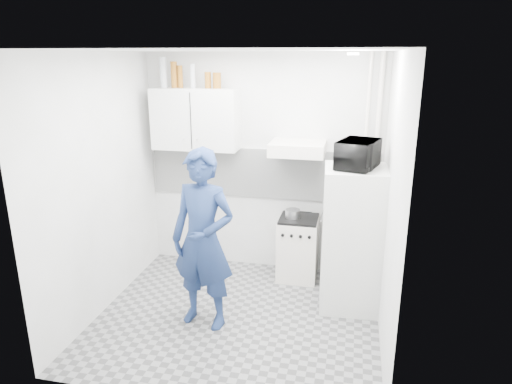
# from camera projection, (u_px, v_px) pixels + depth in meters

# --- Properties ---
(floor) EXTENTS (2.80, 2.80, 0.00)m
(floor) POSITION_uv_depth(u_px,v_px,m) (238.00, 317.00, 4.65)
(floor) COLOR slate
(floor) RESTS_ON ground
(ceiling) EXTENTS (2.80, 2.80, 0.00)m
(ceiling) POSITION_uv_depth(u_px,v_px,m) (234.00, 50.00, 3.90)
(ceiling) COLOR white
(ceiling) RESTS_ON wall_back
(wall_back) EXTENTS (2.80, 0.00, 2.80)m
(wall_back) POSITION_uv_depth(u_px,v_px,m) (262.00, 165.00, 5.45)
(wall_back) COLOR silver
(wall_back) RESTS_ON floor
(wall_left) EXTENTS (0.00, 2.60, 2.60)m
(wall_left) POSITION_uv_depth(u_px,v_px,m) (101.00, 186.00, 4.56)
(wall_left) COLOR silver
(wall_left) RESTS_ON floor
(wall_right) EXTENTS (0.00, 2.60, 2.60)m
(wall_right) POSITION_uv_depth(u_px,v_px,m) (390.00, 205.00, 3.99)
(wall_right) COLOR silver
(wall_right) RESTS_ON floor
(person) EXTENTS (0.70, 0.52, 1.76)m
(person) POSITION_uv_depth(u_px,v_px,m) (203.00, 240.00, 4.32)
(person) COLOR navy
(person) RESTS_ON floor
(stove) EXTENTS (0.46, 0.46, 0.73)m
(stove) POSITION_uv_depth(u_px,v_px,m) (298.00, 249.00, 5.38)
(stove) COLOR silver
(stove) RESTS_ON floor
(fridge) EXTENTS (0.66, 0.66, 1.50)m
(fridge) POSITION_uv_depth(u_px,v_px,m) (352.00, 238.00, 4.70)
(fridge) COLOR silver
(fridge) RESTS_ON floor
(stove_top) EXTENTS (0.44, 0.44, 0.03)m
(stove_top) POSITION_uv_depth(u_px,v_px,m) (299.00, 219.00, 5.28)
(stove_top) COLOR black
(stove_top) RESTS_ON stove
(saucepan) EXTENTS (0.17, 0.17, 0.09)m
(saucepan) POSITION_uv_depth(u_px,v_px,m) (293.00, 213.00, 5.27)
(saucepan) COLOR silver
(saucepan) RESTS_ON stove_top
(microwave) EXTENTS (0.57, 0.46, 0.27)m
(microwave) POSITION_uv_depth(u_px,v_px,m) (358.00, 154.00, 4.44)
(microwave) COLOR black
(microwave) RESTS_ON fridge
(bottle_a) EXTENTS (0.08, 0.08, 0.34)m
(bottle_a) POSITION_uv_depth(u_px,v_px,m) (163.00, 72.00, 5.20)
(bottle_a) COLOR #B2B7BC
(bottle_a) RESTS_ON upper_cabinet
(bottle_b) EXTENTS (0.08, 0.08, 0.29)m
(bottle_b) POSITION_uv_depth(u_px,v_px,m) (174.00, 75.00, 5.18)
(bottle_b) COLOR brown
(bottle_b) RESTS_ON upper_cabinet
(bottle_c) EXTENTS (0.06, 0.06, 0.25)m
(bottle_c) POSITION_uv_depth(u_px,v_px,m) (180.00, 77.00, 5.17)
(bottle_c) COLOR brown
(bottle_c) RESTS_ON upper_cabinet
(bottle_d) EXTENTS (0.06, 0.06, 0.27)m
(bottle_d) POSITION_uv_depth(u_px,v_px,m) (193.00, 76.00, 5.14)
(bottle_d) COLOR #B2B7BC
(bottle_d) RESTS_ON upper_cabinet
(canister_a) EXTENTS (0.07, 0.07, 0.18)m
(canister_a) POSITION_uv_depth(u_px,v_px,m) (208.00, 80.00, 5.12)
(canister_a) COLOR brown
(canister_a) RESTS_ON upper_cabinet
(canister_b) EXTENTS (0.09, 0.09, 0.18)m
(canister_b) POSITION_uv_depth(u_px,v_px,m) (217.00, 80.00, 5.10)
(canister_b) COLOR brown
(canister_b) RESTS_ON upper_cabinet
(upper_cabinet) EXTENTS (1.00, 0.35, 0.70)m
(upper_cabinet) POSITION_uv_depth(u_px,v_px,m) (196.00, 119.00, 5.28)
(upper_cabinet) COLOR silver
(upper_cabinet) RESTS_ON wall_back
(range_hood) EXTENTS (0.60, 0.50, 0.14)m
(range_hood) POSITION_uv_depth(u_px,v_px,m) (298.00, 148.00, 5.04)
(range_hood) COLOR silver
(range_hood) RESTS_ON wall_back
(backsplash) EXTENTS (2.74, 0.03, 0.60)m
(backsplash) POSITION_uv_depth(u_px,v_px,m) (262.00, 173.00, 5.46)
(backsplash) COLOR white
(backsplash) RESTS_ON wall_back
(pipe_a) EXTENTS (0.05, 0.05, 2.60)m
(pipe_a) POSITION_uv_depth(u_px,v_px,m) (374.00, 172.00, 5.11)
(pipe_a) COLOR silver
(pipe_a) RESTS_ON floor
(pipe_b) EXTENTS (0.04, 0.04, 2.60)m
(pipe_b) POSITION_uv_depth(u_px,v_px,m) (363.00, 172.00, 5.13)
(pipe_b) COLOR silver
(pipe_b) RESTS_ON floor
(ceiling_spot_fixture) EXTENTS (0.10, 0.10, 0.02)m
(ceiling_spot_fixture) POSITION_uv_depth(u_px,v_px,m) (353.00, 54.00, 3.90)
(ceiling_spot_fixture) COLOR white
(ceiling_spot_fixture) RESTS_ON ceiling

